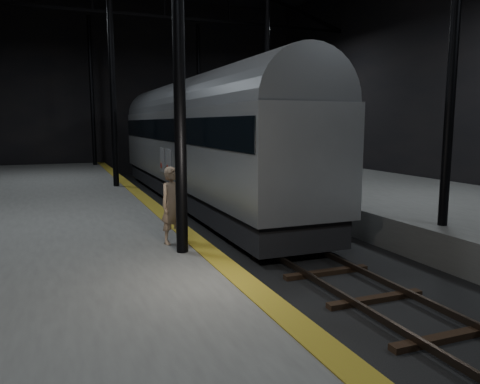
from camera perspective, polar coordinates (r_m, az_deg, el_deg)
ground at (r=15.85m, az=2.77°, el=-5.77°), size 44.00×44.00×0.00m
platform_left at (r=14.44m, az=-25.63°, el=-5.97°), size 9.00×43.80×1.00m
platform_right at (r=19.98m, az=22.79°, el=-2.00°), size 9.00×43.80×1.00m
tactile_strip at (r=14.62m, az=-8.90°, el=-3.03°), size 0.50×43.80×0.01m
track at (r=15.84m, az=2.77°, el=-5.53°), size 2.40×43.00×0.24m
train at (r=22.70m, az=-5.35°, el=6.84°), size 3.28×21.98×5.87m
woman at (r=11.29m, az=-8.17°, el=-1.62°), size 0.79×0.66×1.85m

